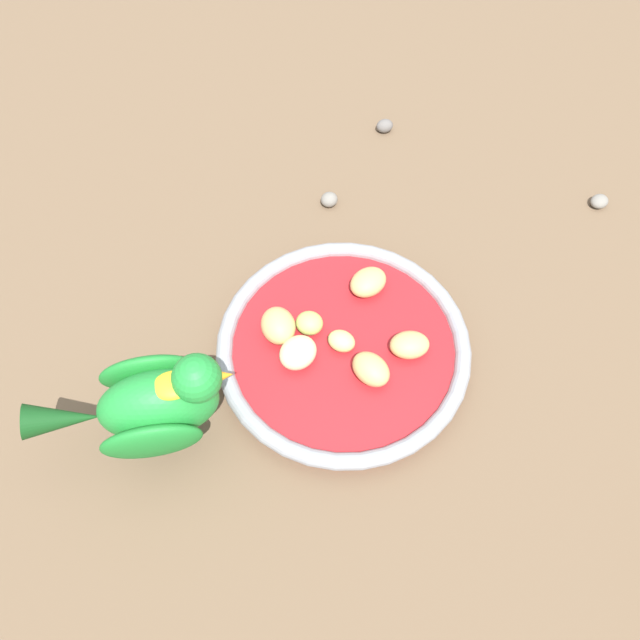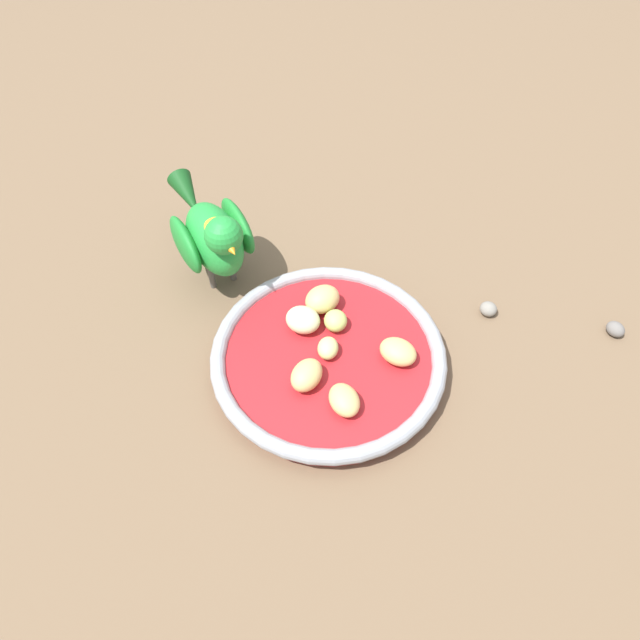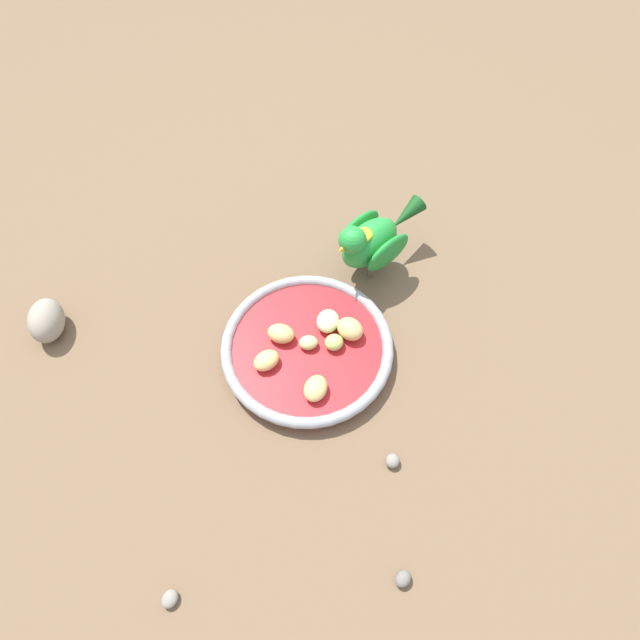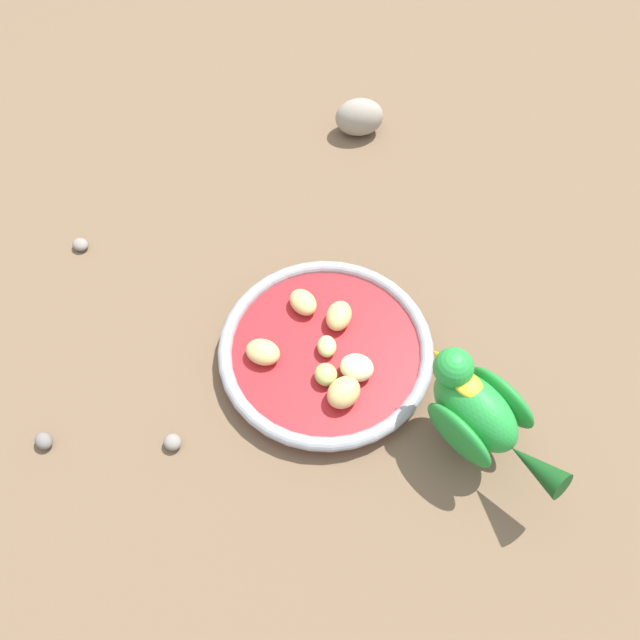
# 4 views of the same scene
# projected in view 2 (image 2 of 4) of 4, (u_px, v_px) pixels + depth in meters

# --- Properties ---
(ground_plane) EXTENTS (4.00, 4.00, 0.00)m
(ground_plane) POSITION_uv_depth(u_px,v_px,m) (332.00, 377.00, 0.61)
(ground_plane) COLOR brown
(feeding_bowl) EXTENTS (0.24, 0.24, 0.03)m
(feeding_bowl) POSITION_uv_depth(u_px,v_px,m) (325.00, 359.00, 0.61)
(feeding_bowl) COLOR #AD1E23
(feeding_bowl) RESTS_ON ground_plane
(apple_piece_0) EXTENTS (0.05, 0.05, 0.02)m
(apple_piece_0) POSITION_uv_depth(u_px,v_px,m) (307.00, 375.00, 0.58)
(apple_piece_0) COLOR tan
(apple_piece_0) RESTS_ON feeding_bowl
(apple_piece_1) EXTENTS (0.03, 0.03, 0.02)m
(apple_piece_1) POSITION_uv_depth(u_px,v_px,m) (336.00, 321.00, 0.62)
(apple_piece_1) COLOR #B2CC66
(apple_piece_1) RESTS_ON feeding_bowl
(apple_piece_2) EXTENTS (0.05, 0.05, 0.02)m
(apple_piece_2) POSITION_uv_depth(u_px,v_px,m) (303.00, 320.00, 0.62)
(apple_piece_2) COLOR beige
(apple_piece_2) RESTS_ON feeding_bowl
(apple_piece_3) EXTENTS (0.03, 0.04, 0.02)m
(apple_piece_3) POSITION_uv_depth(u_px,v_px,m) (347.00, 399.00, 0.56)
(apple_piece_3) COLOR tan
(apple_piece_3) RESTS_ON feeding_bowl
(apple_piece_4) EXTENTS (0.05, 0.04, 0.03)m
(apple_piece_4) POSITION_uv_depth(u_px,v_px,m) (322.00, 299.00, 0.63)
(apple_piece_4) COLOR tan
(apple_piece_4) RESTS_ON feeding_bowl
(apple_piece_5) EXTENTS (0.05, 0.05, 0.02)m
(apple_piece_5) POSITION_uv_depth(u_px,v_px,m) (398.00, 352.00, 0.60)
(apple_piece_5) COLOR tan
(apple_piece_5) RESTS_ON feeding_bowl
(apple_piece_6) EXTENTS (0.03, 0.03, 0.02)m
(apple_piece_6) POSITION_uv_depth(u_px,v_px,m) (324.00, 349.00, 0.60)
(apple_piece_6) COLOR #C6D17A
(apple_piece_6) RESTS_ON feeding_bowl
(parrot) EXTENTS (0.10, 0.17, 0.12)m
(parrot) POSITION_uv_depth(u_px,v_px,m) (213.00, 234.00, 0.65)
(parrot) COLOR #59544C
(parrot) RESTS_ON ground_plane
(pebble_0) EXTENTS (0.02, 0.03, 0.02)m
(pebble_0) POSITION_uv_depth(u_px,v_px,m) (615.00, 329.00, 0.64)
(pebble_0) COLOR slate
(pebble_0) RESTS_ON ground_plane
(pebble_2) EXTENTS (0.03, 0.03, 0.02)m
(pebble_2) POSITION_uv_depth(u_px,v_px,m) (488.00, 309.00, 0.66)
(pebble_2) COLOR gray
(pebble_2) RESTS_ON ground_plane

